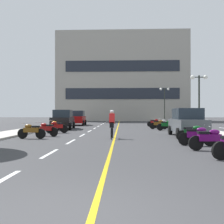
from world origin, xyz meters
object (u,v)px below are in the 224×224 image
at_px(parked_car_near, 187,122).
at_px(motorcycle_6, 46,129).
at_px(motorcycle_10, 159,124).
at_px(motorcycle_3, 197,136).
at_px(motorcycle_4, 193,133).
at_px(motorcycle_5, 31,131).
at_px(motorcycle_11, 162,123).
at_px(street_lamp_mid, 199,89).
at_px(parked_car_mid, 63,119).
at_px(cyclist_rider, 112,124).
at_px(street_lamp_far, 165,97).
at_px(motorcycle_7, 57,127).
at_px(motorcycle_8, 56,126).
at_px(parked_car_far, 78,118).
at_px(motorcycle_9, 167,125).
at_px(motorcycle_12, 155,122).
at_px(motorcycle_2, 210,139).

bearing_deg(parked_car_near, motorcycle_6, -178.96).
bearing_deg(motorcycle_10, motorcycle_3, -90.00).
relative_size(motorcycle_4, motorcycle_6, 0.99).
bearing_deg(motorcycle_5, motorcycle_11, 50.00).
distance_m(street_lamp_mid, motorcycle_3, 11.10).
distance_m(street_lamp_mid, motorcycle_11, 5.61).
bearing_deg(parked_car_mid, cyclist_rider, -60.80).
height_order(parked_car_near, motorcycle_5, parked_car_near).
height_order(street_lamp_far, motorcycle_6, street_lamp_far).
bearing_deg(motorcycle_5, motorcycle_10, 46.99).
distance_m(parked_car_mid, motorcycle_4, 14.23).
distance_m(parked_car_near, motorcycle_7, 9.50).
bearing_deg(motorcycle_6, motorcycle_5, -103.34).
distance_m(motorcycle_8, cyclist_rider, 7.45).
bearing_deg(motorcycle_4, motorcycle_7, 146.28).
xyz_separation_m(motorcycle_4, motorcycle_11, (0.30, 12.59, 0.00)).
height_order(street_lamp_mid, parked_car_far, street_lamp_mid).
height_order(parked_car_far, motorcycle_5, parked_car_far).
xyz_separation_m(motorcycle_3, motorcycle_4, (0.24, 1.53, 0.00)).
bearing_deg(street_lamp_mid, cyclist_rider, -136.27).
xyz_separation_m(motorcycle_9, motorcycle_10, (-0.40, 1.96, 0.00)).
bearing_deg(motorcycle_12, street_lamp_mid, -65.69).
xyz_separation_m(motorcycle_4, motorcycle_8, (-9.11, 7.49, 0.00)).
bearing_deg(motorcycle_10, motorcycle_8, -159.03).
bearing_deg(motorcycle_8, motorcycle_3, -45.48).
height_order(parked_car_far, cyclist_rider, parked_car_far).
relative_size(motorcycle_5, motorcycle_9, 1.00).
distance_m(street_lamp_mid, motorcycle_7, 12.27).
bearing_deg(motorcycle_11, motorcycle_7, -142.70).
relative_size(motorcycle_2, motorcycle_11, 1.01).
distance_m(street_lamp_mid, motorcycle_12, 7.77).
bearing_deg(motorcycle_6, motorcycle_12, 54.55).
relative_size(parked_car_near, motorcycle_3, 2.50).
bearing_deg(motorcycle_2, street_lamp_far, 84.26).
xyz_separation_m(motorcycle_10, motorcycle_12, (0.18, 4.29, 0.00)).
relative_size(motorcycle_6, motorcycle_9, 0.97).
distance_m(motorcycle_5, motorcycle_9, 11.87).
height_order(street_lamp_mid, parked_car_near, street_lamp_mid).
height_order(street_lamp_mid, motorcycle_11, street_lamp_mid).
xyz_separation_m(motorcycle_3, motorcycle_6, (-8.41, 4.63, 0.00)).
relative_size(parked_car_mid, motorcycle_4, 2.63).
bearing_deg(parked_car_near, street_lamp_mid, 66.37).
distance_m(street_lamp_far, motorcycle_6, 24.92).
bearing_deg(street_lamp_mid, motorcycle_10, 144.59).
bearing_deg(motorcycle_11, motorcycle_2, -91.74).
height_order(street_lamp_far, motorcycle_7, street_lamp_far).
bearing_deg(street_lamp_mid, motorcycle_6, -154.23).
xyz_separation_m(street_lamp_far, motorcycle_5, (-11.70, -23.61, -3.42)).
distance_m(parked_car_near, motorcycle_12, 11.92).
xyz_separation_m(motorcycle_3, motorcycle_11, (0.54, 14.12, 0.00)).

